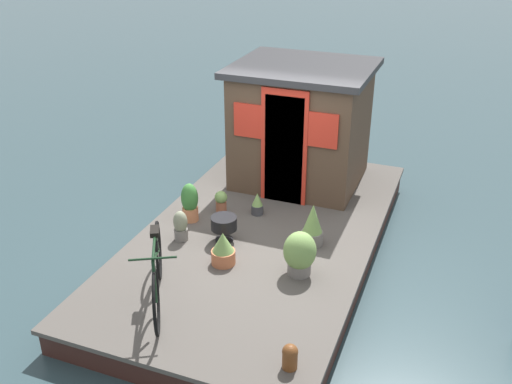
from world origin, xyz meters
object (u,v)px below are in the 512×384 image
(houseboat_cabin, at_px, (301,124))
(potted_plant_sage, at_px, (257,204))
(potted_plant_ivy, at_px, (181,226))
(potted_plant_mint, at_px, (190,202))
(bicycle, at_px, (157,272))
(potted_plant_lavender, at_px, (223,249))
(mooring_bollard, at_px, (290,356))
(potted_plant_succulent, at_px, (221,201))
(potted_plant_fern, at_px, (312,226))
(potted_plant_rosemary, at_px, (300,253))
(charcoal_grill, at_px, (224,224))

(houseboat_cabin, bearing_deg, potted_plant_sage, 170.77)
(potted_plant_ivy, relative_size, potted_plant_mint, 0.75)
(bicycle, bearing_deg, potted_plant_mint, 16.15)
(potted_plant_lavender, relative_size, mooring_bollard, 1.61)
(potted_plant_lavender, height_order, potted_plant_succulent, potted_plant_lavender)
(potted_plant_fern, xyz_separation_m, potted_plant_ivy, (-0.54, 1.71, -0.07))
(houseboat_cabin, relative_size, potted_plant_sage, 6.22)
(houseboat_cabin, distance_m, potted_plant_mint, 2.29)
(mooring_bollard, bearing_deg, potted_plant_ivy, 50.31)
(potted_plant_mint, height_order, mooring_bollard, potted_plant_mint)
(potted_plant_rosemary, bearing_deg, bicycle, 129.56)
(bicycle, relative_size, potted_plant_lavender, 3.48)
(potted_plant_sage, distance_m, charcoal_grill, 0.89)
(houseboat_cabin, relative_size, mooring_bollard, 7.64)
(potted_plant_rosemary, bearing_deg, potted_plant_sage, 39.75)
(potted_plant_fern, relative_size, charcoal_grill, 1.66)
(potted_plant_rosemary, bearing_deg, potted_plant_ivy, 83.71)
(potted_plant_mint, bearing_deg, bicycle, -163.85)
(bicycle, relative_size, potted_plant_succulent, 4.41)
(potted_plant_fern, height_order, potted_plant_mint, potted_plant_fern)
(potted_plant_sage, relative_size, charcoal_grill, 0.94)
(potted_plant_fern, height_order, potted_plant_ivy, potted_plant_fern)
(potted_plant_ivy, bearing_deg, potted_plant_mint, 13.61)
(potted_plant_ivy, relative_size, charcoal_grill, 1.21)
(houseboat_cabin, distance_m, charcoal_grill, 2.40)
(houseboat_cabin, xyz_separation_m, potted_plant_lavender, (-2.77, 0.15, -0.77))
(houseboat_cabin, relative_size, potted_plant_fern, 3.55)
(houseboat_cabin, xyz_separation_m, mooring_bollard, (-4.24, -1.23, -0.84))
(potted_plant_ivy, bearing_deg, potted_plant_fern, -72.51)
(potted_plant_lavender, distance_m, potted_plant_succulent, 1.36)
(charcoal_grill, bearing_deg, potted_plant_lavender, -157.10)
(mooring_bollard, bearing_deg, charcoal_grill, 38.85)
(potted_plant_rosemary, distance_m, mooring_bollard, 1.66)
(houseboat_cabin, distance_m, bicycle, 3.84)
(bicycle, xyz_separation_m, potted_plant_fern, (1.85, -1.31, -0.11))
(potted_plant_succulent, relative_size, charcoal_grill, 0.97)
(houseboat_cabin, bearing_deg, potted_plant_succulent, 154.44)
(potted_plant_lavender, height_order, potted_plant_sage, potted_plant_lavender)
(potted_plant_lavender, distance_m, potted_plant_mint, 1.26)
(potted_plant_mint, bearing_deg, potted_plant_sage, -58.06)
(mooring_bollard, bearing_deg, bicycle, 74.62)
(potted_plant_mint, bearing_deg, potted_plant_rosemary, -111.20)
(mooring_bollard, bearing_deg, potted_plant_rosemary, 14.16)
(houseboat_cabin, relative_size, bicycle, 1.37)
(potted_plant_lavender, bearing_deg, potted_plant_fern, -46.92)
(potted_plant_mint, xyz_separation_m, mooring_bollard, (-2.34, -2.30, -0.14))
(potted_plant_lavender, xyz_separation_m, potted_plant_mint, (0.87, 0.91, 0.07))
(houseboat_cabin, distance_m, potted_plant_ivy, 2.73)
(houseboat_cabin, xyz_separation_m, bicycle, (-3.76, 0.53, -0.58))
(bicycle, distance_m, potted_plant_lavender, 1.07)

